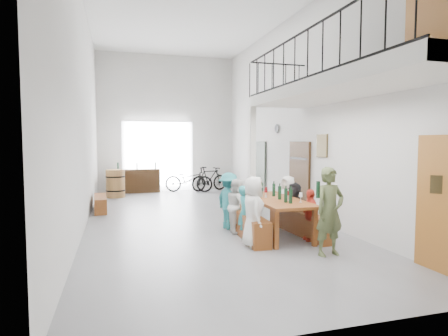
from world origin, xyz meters
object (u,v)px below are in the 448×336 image
object	(u,v)px
bench_inner	(247,224)
oak_barrel	(115,183)
serving_counter	(137,181)
bicycle_near	(189,180)
tasting_table	(275,202)
host_standing	(330,211)
side_bench	(100,203)

from	to	relation	value
bench_inner	oak_barrel	size ratio (longest dim) A/B	2.20
serving_counter	oak_barrel	bearing A→B (deg)	-128.81
oak_barrel	bicycle_near	bearing A→B (deg)	13.20
tasting_table	oak_barrel	distance (m)	7.45
host_standing	bicycle_near	bearing A→B (deg)	88.19
oak_barrel	host_standing	size ratio (longest dim) A/B	0.64
tasting_table	serving_counter	size ratio (longest dim) A/B	1.34
side_bench	host_standing	size ratio (longest dim) A/B	0.98
oak_barrel	bench_inner	bearing A→B (deg)	-67.82
tasting_table	host_standing	world-z (taller)	host_standing
side_bench	bicycle_near	xyz separation A→B (m)	(3.22, 3.32, 0.28)
host_standing	bicycle_near	size ratio (longest dim) A/B	0.82
host_standing	bench_inner	bearing A→B (deg)	112.55
side_bench	serving_counter	bearing A→B (deg)	71.64
serving_counter	bicycle_near	xyz separation A→B (m)	(1.98, -0.42, 0.04)
oak_barrel	host_standing	xyz separation A→B (m)	(3.63, -8.25, 0.28)
bench_inner	side_bench	distance (m)	5.01
bicycle_near	side_bench	bearing A→B (deg)	155.50
serving_counter	bicycle_near	bearing A→B (deg)	-13.19
oak_barrel	serving_counter	xyz separation A→B (m)	(0.82, 1.07, -0.04)
serving_counter	host_standing	world-z (taller)	host_standing
oak_barrel	bicycle_near	size ratio (longest dim) A/B	0.53
serving_counter	host_standing	xyz separation A→B (m)	(2.81, -9.32, 0.32)
side_bench	oak_barrel	world-z (taller)	oak_barrel
side_bench	bicycle_near	world-z (taller)	bicycle_near
serving_counter	bench_inner	bearing A→B (deg)	-77.67
side_bench	serving_counter	size ratio (longest dim) A/B	0.87
bench_inner	side_bench	bearing A→B (deg)	132.18
host_standing	bicycle_near	xyz separation A→B (m)	(-0.83, 8.90, -0.28)
oak_barrel	serving_counter	distance (m)	1.35
tasting_table	bench_inner	xyz separation A→B (m)	(-0.61, 0.09, -0.45)
side_bench	host_standing	bearing A→B (deg)	-54.06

